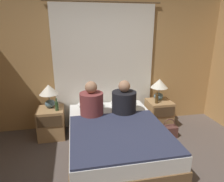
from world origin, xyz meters
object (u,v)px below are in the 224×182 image
Objects in this scene: person_left_in_bed at (92,102)px; nightstand_right at (159,114)px; beer_bottle_on_left_stand at (57,106)px; handbag_on_floor at (169,131)px; beer_bottle_on_right_stand at (157,98)px; pillow_left at (90,104)px; lamp_right at (159,86)px; bed at (116,139)px; person_right_in_bed at (124,101)px; pillow_right at (123,102)px; lamp_left at (49,92)px; nightstand_left at (51,123)px.

nightstand_right is at bearing 12.52° from person_left_in_bed.
beer_bottle_on_left_stand is 0.61× the size of handbag_on_floor.
beer_bottle_on_right_stand is (1.85, 0.00, 0.01)m from beer_bottle_on_left_stand.
nightstand_right is 1.47m from person_left_in_bed.
nightstand_right is 0.39m from beer_bottle_on_right_stand.
person_left_in_bed is (-0.01, -0.38, 0.18)m from pillow_left.
lamp_right is 1.39m from pillow_left.
bed is at bearing -34.11° from beer_bottle_on_left_stand.
person_left_in_bed is 1.03× the size of person_right_in_bed.
pillow_right is 1.36× the size of handbag_on_floor.
beer_bottle_on_right_stand is 0.64m from handbag_on_floor.
handbag_on_floor is at bearing 14.76° from bed.
pillow_left is 2.08× the size of beer_bottle_on_right_stand.
lamp_left is at bearing 163.38° from person_right_in_bed.
pillow_left is 1.00× the size of pillow_right.
handbag_on_floor is (1.97, -0.34, -0.52)m from beer_bottle_on_left_stand.
handbag_on_floor is (0.74, -0.51, -0.44)m from pillow_right.
lamp_right is at bearing 91.56° from handbag_on_floor.
pillow_right is at bearing 164.25° from beer_bottle_on_right_stand.
lamp_left reaches higher than nightstand_left.
person_left_in_bed reaches higher than handbag_on_floor.
bed is 0.91m from pillow_left.
lamp_left reaches higher than pillow_left.
bed is 1.19m from beer_bottle_on_right_stand.
bed is 8.42× the size of beer_bottle_on_right_stand.
pillow_left and pillow_right have the same top height.
lamp_left is at bearing 180.00° from lamp_right.
nightstand_right is at bearing -2.11° from lamp_left.
bed is 1.43m from lamp_right.
beer_bottle_on_right_stand is (-0.11, -0.17, -0.19)m from lamp_right.
pillow_left is at bearing 159.46° from handbag_on_floor.
nightstand_left is at bearing 180.00° from nightstand_right.
lamp_left reaches higher than beer_bottle_on_left_stand.
beer_bottle_on_right_stand is at bearing 9.53° from person_left_in_bed.
handbag_on_floor is (0.01, -0.51, -0.72)m from lamp_right.
person_left_in_bed is at bearing -19.82° from beer_bottle_on_left_stand.
nightstand_left is 1.27× the size of lamp_left.
person_left_in_bed reaches higher than nightstand_left.
person_left_in_bed is 2.55× the size of beer_bottle_on_right_stand.
handbag_on_floor is at bearing -70.09° from beer_bottle_on_right_stand.
bed is 1.26m from nightstand_left.
nightstand_right is at bearing 20.62° from person_right_in_bed.
beer_bottle_on_left_stand is at bearing -36.00° from nightstand_left.
person_left_in_bed is at bearing -149.20° from pillow_right.
nightstand_left and nightstand_right have the same top height.
beer_bottle_on_left_stand reaches higher than handbag_on_floor.
lamp_right reaches higher than beer_bottle_on_left_stand.
pillow_left is 0.63m from beer_bottle_on_left_stand.
handbag_on_floor is (0.12, -0.34, -0.52)m from beer_bottle_on_right_stand.
beer_bottle_on_left_stand is at bearing -175.05° from lamp_right.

